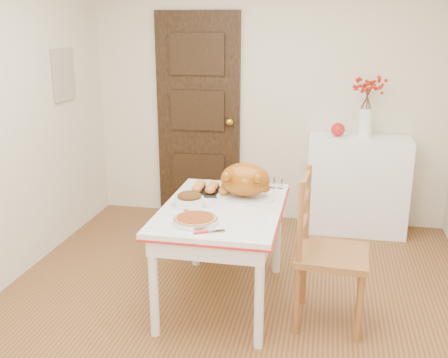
% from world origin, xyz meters
% --- Properties ---
extents(floor, '(3.50, 4.00, 0.00)m').
position_xyz_m(floor, '(0.00, 0.00, 0.00)').
color(floor, brown).
rests_on(floor, ground).
extents(wall_back, '(3.50, 0.00, 2.50)m').
position_xyz_m(wall_back, '(0.00, 2.00, 1.25)').
color(wall_back, beige).
rests_on(wall_back, ground).
extents(wall_front, '(3.50, 0.00, 2.50)m').
position_xyz_m(wall_front, '(0.00, -2.00, 1.25)').
color(wall_front, beige).
rests_on(wall_front, ground).
extents(door_back, '(0.85, 0.06, 2.06)m').
position_xyz_m(door_back, '(-0.70, 1.97, 1.03)').
color(door_back, black).
rests_on(door_back, ground).
extents(photo_board, '(0.03, 0.35, 0.45)m').
position_xyz_m(photo_board, '(-1.73, 1.20, 1.50)').
color(photo_board, beige).
rests_on(photo_board, ground).
extents(sideboard, '(0.93, 0.41, 0.93)m').
position_xyz_m(sideboard, '(0.89, 1.78, 0.46)').
color(sideboard, white).
rests_on(sideboard, floor).
extents(kitchen_table, '(0.83, 1.21, 0.72)m').
position_xyz_m(kitchen_table, '(-0.09, 0.22, 0.36)').
color(kitchen_table, silver).
rests_on(kitchen_table, floor).
extents(chair_oak, '(0.48, 0.48, 1.03)m').
position_xyz_m(chair_oak, '(0.67, 0.08, 0.52)').
color(chair_oak, '#9F602A').
rests_on(chair_oak, floor).
extents(berry_vase, '(0.28, 0.28, 0.55)m').
position_xyz_m(berry_vase, '(0.92, 1.78, 1.20)').
color(berry_vase, white).
rests_on(berry_vase, sideboard).
extents(apple, '(0.13, 0.13, 0.13)m').
position_xyz_m(apple, '(0.68, 1.78, 0.99)').
color(apple, red).
rests_on(apple, sideboard).
extents(turkey_platter, '(0.48, 0.41, 0.26)m').
position_xyz_m(turkey_platter, '(0.04, 0.40, 0.86)').
color(turkey_platter, '#925511').
rests_on(turkey_platter, kitchen_table).
extents(pumpkin_pie, '(0.33, 0.33, 0.06)m').
position_xyz_m(pumpkin_pie, '(-0.19, -0.14, 0.75)').
color(pumpkin_pie, brown).
rests_on(pumpkin_pie, kitchen_table).
extents(stuffing_dish, '(0.29, 0.25, 0.10)m').
position_xyz_m(stuffing_dish, '(-0.31, 0.17, 0.77)').
color(stuffing_dish, brown).
rests_on(stuffing_dish, kitchen_table).
extents(rolls_tray, '(0.32, 0.27, 0.08)m').
position_xyz_m(rolls_tray, '(-0.22, 0.48, 0.76)').
color(rolls_tray, '#BA6A2E').
rests_on(rolls_tray, kitchen_table).
extents(pie_server, '(0.20, 0.14, 0.01)m').
position_xyz_m(pie_server, '(-0.07, -0.27, 0.73)').
color(pie_server, silver).
rests_on(pie_server, kitchen_table).
extents(carving_knife, '(0.19, 0.21, 0.01)m').
position_xyz_m(carving_knife, '(-0.28, 0.03, 0.73)').
color(carving_knife, silver).
rests_on(carving_knife, kitchen_table).
extents(drinking_glass, '(0.08, 0.08, 0.11)m').
position_xyz_m(drinking_glass, '(-0.02, 0.74, 0.78)').
color(drinking_glass, white).
rests_on(drinking_glass, kitchen_table).
extents(shaker_pair, '(0.10, 0.06, 0.09)m').
position_xyz_m(shaker_pair, '(0.23, 0.70, 0.77)').
color(shaker_pair, white).
rests_on(shaker_pair, kitchen_table).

